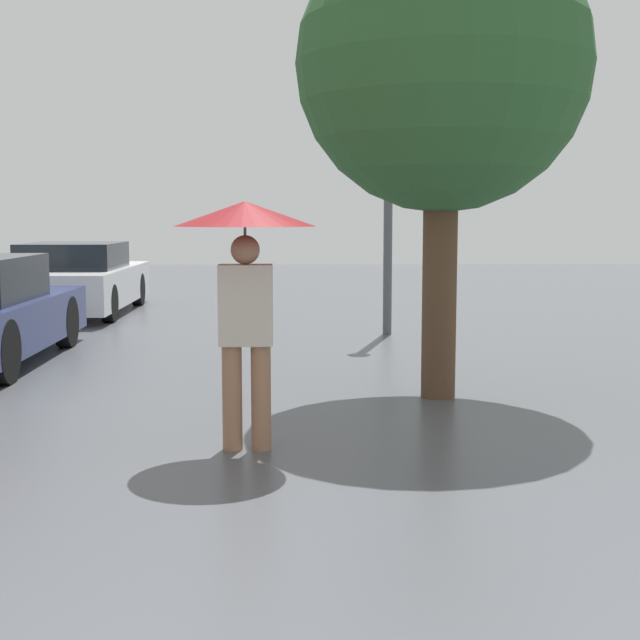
% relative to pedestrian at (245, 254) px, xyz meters
% --- Properties ---
extents(pedestrian, '(0.99, 0.99, 1.76)m').
position_rel_pedestrian_xyz_m(pedestrian, '(0.00, 0.00, 0.00)').
color(pedestrian, '#9E7051').
rests_on(pedestrian, ground_plane).
extents(parked_car_farthest, '(1.78, 4.41, 1.22)m').
position_rel_pedestrian_xyz_m(parked_car_farthest, '(-3.30, 9.15, -0.82)').
color(parked_car_farthest, silver).
rests_on(parked_car_farthest, ground_plane).
extents(tree, '(2.62, 2.62, 4.30)m').
position_rel_pedestrian_xyz_m(tree, '(1.68, 1.81, 1.58)').
color(tree, brown).
rests_on(tree, ground_plane).
extents(street_lamp, '(0.28, 0.28, 4.20)m').
position_rel_pedestrian_xyz_m(street_lamp, '(1.71, 6.21, 1.14)').
color(street_lamp, '#515456').
rests_on(street_lamp, ground_plane).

